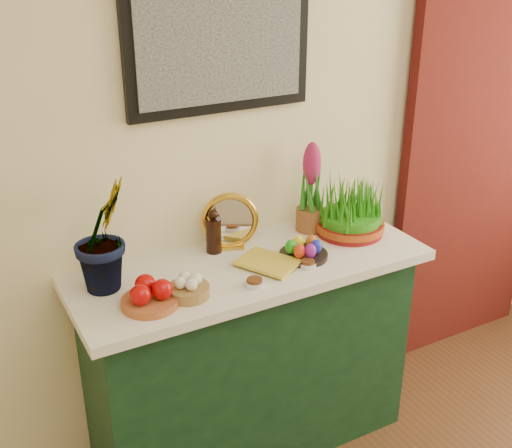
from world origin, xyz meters
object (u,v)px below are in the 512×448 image
Objects in this scene: book at (256,271)px; wheatgrass_sabzeh at (351,210)px; sideboard at (250,360)px; hyacinth_green at (101,218)px; mirror at (230,222)px.

book is 0.55m from wheatgrass_sabzeh.
sideboard is 0.91m from hyacinth_green.
mirror is at bearing 92.98° from sideboard.
sideboard is at bearing 46.55° from book.
hyacinth_green is 0.56m from mirror.
mirror is 1.09× the size of book.
wheatgrass_sabzeh reaches higher than mirror.
hyacinth_green reaches higher than book.
sideboard is 0.60m from mirror.
sideboard is 4.47× the size of wheatgrass_sabzeh.
sideboard is 0.49m from book.
sideboard is 2.42× the size of hyacinth_green.
wheatgrass_sabzeh reaches higher than book.
wheatgrass_sabzeh reaches higher than sideboard.
hyacinth_green is 0.60m from book.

